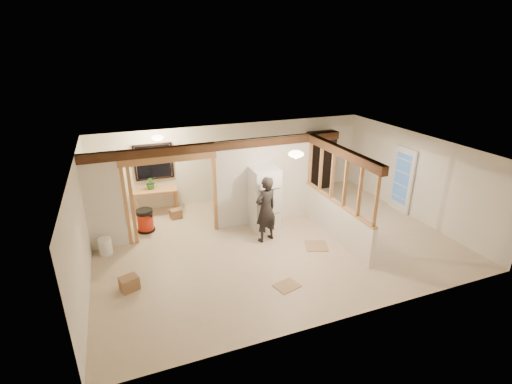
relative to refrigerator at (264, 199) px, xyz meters
name	(u,v)px	position (x,y,z in m)	size (l,w,h in m)	color
floor	(274,240)	(-0.05, -0.79, -0.89)	(9.00, 6.50, 0.01)	beige
ceiling	(276,149)	(-0.05, -0.79, 1.62)	(9.00, 6.50, 0.01)	white
wall_back	(235,161)	(-0.05, 2.46, 0.37)	(9.00, 0.01, 2.50)	white
wall_front	(348,263)	(-0.05, -4.04, 0.37)	(9.00, 0.01, 2.50)	white
wall_left	(81,226)	(-4.55, -0.79, 0.37)	(0.01, 6.50, 2.50)	white
wall_right	(415,176)	(4.45, -0.79, 0.37)	(0.01, 6.50, 2.50)	white
partition_left_stub	(104,202)	(-4.10, 0.41, 0.37)	(0.90, 0.12, 2.50)	silver
partition_center	(264,181)	(0.15, 0.41, 0.37)	(2.80, 0.12, 2.50)	silver
doorway_frame	(172,198)	(-2.45, 0.41, 0.22)	(2.46, 0.14, 2.20)	#B5814C
header_beam_back	(222,146)	(-1.05, 0.41, 1.50)	(7.00, 0.18, 0.22)	#4C2E1A
header_beam_right	(341,152)	(1.55, -1.19, 1.50)	(0.18, 3.30, 0.22)	#4C2E1A
pony_wall	(335,220)	(1.55, -1.19, -0.38)	(0.12, 3.20, 1.00)	silver
stud_partition	(339,179)	(1.55, -1.19, 0.78)	(0.14, 3.20, 1.32)	#B5814C
window_back	(154,162)	(-2.65, 2.38, 0.67)	(1.12, 0.10, 1.10)	black
french_door	(402,180)	(4.37, -0.39, 0.12)	(0.12, 0.86, 2.00)	white
ceiling_dome_main	(296,154)	(0.25, -1.29, 1.60)	(0.36, 0.36, 0.16)	#FFEABF
ceiling_dome_util	(158,138)	(-2.55, 1.51, 1.60)	(0.32, 0.32, 0.14)	#FFEABF
hanging_bulb	(181,153)	(-2.05, 0.81, 1.30)	(0.07, 0.07, 0.07)	#FFD88C
refrigerator	(264,199)	(0.00, 0.00, 0.00)	(0.73, 0.70, 1.76)	silver
woman	(266,209)	(-0.24, -0.69, 0.01)	(0.65, 0.43, 1.78)	#2B2726
work_table	(156,201)	(-2.72, 2.05, -0.48)	(1.28, 0.64, 0.81)	#B5814C
potted_plant	(151,183)	(-2.82, 2.07, 0.13)	(0.37, 0.32, 0.41)	#35612B
shop_vac	(145,220)	(-3.16, 0.98, -0.56)	(0.50, 0.50, 0.65)	#AB210D
bookshelf	(320,160)	(3.04, 2.22, 0.15)	(1.03, 0.34, 2.06)	black
bucket	(105,246)	(-4.21, 0.08, -0.67)	(0.33, 0.33, 0.42)	white
box_util_a	(176,214)	(-2.24, 1.51, -0.74)	(0.33, 0.28, 0.28)	#916846
box_util_b	(115,231)	(-3.96, 1.01, -0.74)	(0.30, 0.30, 0.28)	#916846
box_front	(129,283)	(-3.75, -1.64, -0.73)	(0.37, 0.30, 0.30)	#916846
floor_panel_near	(316,246)	(0.86, -1.47, -0.87)	(0.55, 0.55, 0.02)	tan
floor_panel_far	(287,286)	(-0.58, -2.73, -0.87)	(0.51, 0.41, 0.02)	tan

